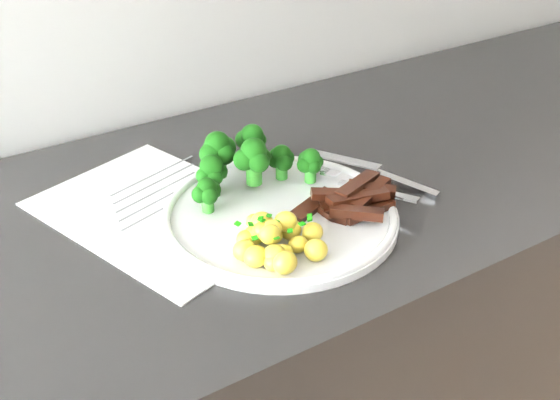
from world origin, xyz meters
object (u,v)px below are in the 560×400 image
object	(u,v)px
plate	(280,214)
knife	(387,177)
recipe_paper	(161,211)
beef_strips	(351,200)
potatoes	(277,239)
fork	(361,185)
broccoli	(244,159)

from	to	relation	value
plate	knife	bearing A→B (deg)	0.34
recipe_paper	beef_strips	size ratio (longest dim) A/B	2.56
potatoes	beef_strips	world-z (taller)	potatoes
plate	fork	world-z (taller)	fork
plate	knife	world-z (taller)	knife
broccoli	fork	distance (m)	0.16
fork	knife	bearing A→B (deg)	11.85
broccoli	knife	bearing A→B (deg)	-24.09
plate	knife	xyz separation A→B (m)	(0.18, 0.00, 0.00)
fork	beef_strips	bearing A→B (deg)	-143.66
beef_strips	fork	bearing A→B (deg)	36.34
plate	fork	bearing A→B (deg)	-4.86
potatoes	beef_strips	size ratio (longest dim) A/B	0.80
beef_strips	knife	bearing A→B (deg)	23.20
recipe_paper	beef_strips	world-z (taller)	beef_strips
recipe_paper	fork	size ratio (longest dim) A/B	2.23
beef_strips	broccoli	bearing A→B (deg)	126.07
recipe_paper	fork	xyz separation A→B (m)	(0.24, -0.11, 0.02)
plate	potatoes	world-z (taller)	potatoes
plate	recipe_paper	bearing A→B (deg)	140.64
plate	beef_strips	world-z (taller)	beef_strips
potatoes	beef_strips	xyz separation A→B (m)	(0.13, 0.03, -0.00)
plate	broccoli	xyz separation A→B (m)	(-0.00, 0.08, 0.04)
recipe_paper	potatoes	world-z (taller)	potatoes
recipe_paper	potatoes	xyz separation A→B (m)	(0.07, -0.17, 0.02)
potatoes	broccoli	bearing A→B (deg)	74.13
broccoli	potatoes	distance (m)	0.16
fork	knife	distance (m)	0.06
potatoes	fork	xyz separation A→B (m)	(0.17, 0.06, -0.01)
recipe_paper	plate	xyz separation A→B (m)	(0.12, -0.10, 0.01)
recipe_paper	broccoli	size ratio (longest dim) A/B	1.94
recipe_paper	beef_strips	xyz separation A→B (m)	(0.20, -0.14, 0.02)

